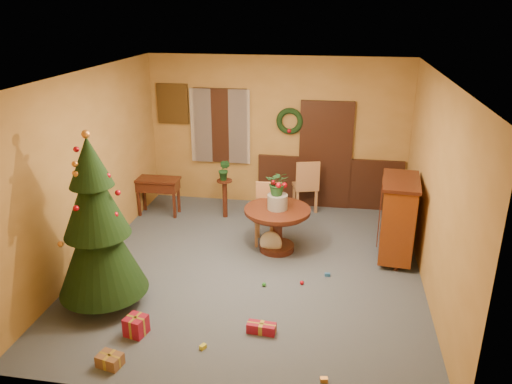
% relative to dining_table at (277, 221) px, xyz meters
% --- Properties ---
extents(room_envelope, '(5.50, 5.50, 5.50)m').
position_rel_dining_table_xyz_m(room_envelope, '(-0.08, 2.02, 0.60)').
color(room_envelope, '#323B4A').
rests_on(room_envelope, ground).
extents(dining_table, '(1.06, 1.06, 0.73)m').
position_rel_dining_table_xyz_m(dining_table, '(0.00, 0.00, 0.00)').
color(dining_table, '#33120B').
rests_on(dining_table, floor).
extents(urn, '(0.32, 0.32, 0.24)m').
position_rel_dining_table_xyz_m(urn, '(-0.00, 0.00, 0.34)').
color(urn, slate).
rests_on(urn, dining_table).
extents(centerpiece_plant, '(0.36, 0.31, 0.40)m').
position_rel_dining_table_xyz_m(centerpiece_plant, '(-0.00, 0.00, 0.66)').
color(centerpiece_plant, '#1E4C23').
rests_on(centerpiece_plant, urn).
extents(chair_near, '(0.47, 0.47, 1.01)m').
position_rel_dining_table_xyz_m(chair_near, '(-0.19, 0.32, 0.03)').
color(chair_near, '#A67642').
rests_on(chair_near, floor).
extents(chair_far, '(0.55, 0.55, 1.03)m').
position_rel_dining_table_xyz_m(chair_far, '(0.34, 1.71, 0.04)').
color(chair_far, '#A67642').
rests_on(chair_far, floor).
extents(guitar, '(0.45, 0.60, 0.83)m').
position_rel_dining_table_xyz_m(guitar, '(-0.08, -0.11, -0.09)').
color(guitar, beige).
rests_on(guitar, floor).
extents(plant_stand, '(0.28, 0.28, 0.73)m').
position_rel_dining_table_xyz_m(plant_stand, '(-1.14, 1.18, -0.05)').
color(plant_stand, '#33120B').
rests_on(plant_stand, floor).
extents(stand_plant, '(0.26, 0.23, 0.40)m').
position_rel_dining_table_xyz_m(stand_plant, '(-1.14, 1.18, 0.42)').
color(stand_plant, '#19471E').
rests_on(stand_plant, plant_stand).
extents(christmas_tree, '(1.16, 1.16, 2.39)m').
position_rel_dining_table_xyz_m(christmas_tree, '(-2.07, -1.92, 0.62)').
color(christmas_tree, '#382111').
rests_on(christmas_tree, floor).
extents(writing_desk, '(0.82, 0.42, 0.72)m').
position_rel_dining_table_xyz_m(writing_desk, '(-2.40, 1.11, 0.03)').
color(writing_desk, '#33120B').
rests_on(writing_desk, floor).
extents(sideboard, '(0.63, 1.07, 1.31)m').
position_rel_dining_table_xyz_m(sideboard, '(1.86, 0.05, 0.19)').
color(sideboard, '#59200A').
rests_on(sideboard, floor).
extents(gift_a, '(0.30, 0.25, 0.14)m').
position_rel_dining_table_xyz_m(gift_a, '(-1.48, -3.08, -0.44)').
color(gift_a, brown).
rests_on(gift_a, floor).
extents(gift_b, '(0.29, 0.29, 0.24)m').
position_rel_dining_table_xyz_m(gift_b, '(-1.41, -2.49, -0.39)').
color(gift_b, maroon).
rests_on(gift_b, floor).
extents(gift_c, '(0.32, 0.32, 0.15)m').
position_rel_dining_table_xyz_m(gift_c, '(-2.44, -1.07, -0.44)').
color(gift_c, brown).
rests_on(gift_c, floor).
extents(gift_d, '(0.36, 0.17, 0.13)m').
position_rel_dining_table_xyz_m(gift_d, '(0.09, -2.21, -0.45)').
color(gift_d, maroon).
rests_on(gift_d, floor).
extents(toy_a, '(0.09, 0.06, 0.05)m').
position_rel_dining_table_xyz_m(toy_a, '(0.85, -0.72, -0.49)').
color(toy_a, '#235C9B').
rests_on(toy_a, floor).
extents(toy_b, '(0.06, 0.06, 0.06)m').
position_rel_dining_table_xyz_m(toy_b, '(-0.04, -1.15, -0.48)').
color(toy_b, '#24872A').
rests_on(toy_b, floor).
extents(toy_c, '(0.08, 0.09, 0.05)m').
position_rel_dining_table_xyz_m(toy_c, '(-0.53, -2.63, -0.49)').
color(toy_c, gold).
rests_on(toy_c, floor).
extents(toy_d, '(0.06, 0.06, 0.06)m').
position_rel_dining_table_xyz_m(toy_d, '(0.49, -1.01, -0.48)').
color(toy_d, '#B50C1A').
rests_on(toy_d, floor).
extents(toy_e, '(0.09, 0.07, 0.05)m').
position_rel_dining_table_xyz_m(toy_e, '(0.89, -2.94, -0.49)').
color(toy_e, orange).
rests_on(toy_e, floor).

